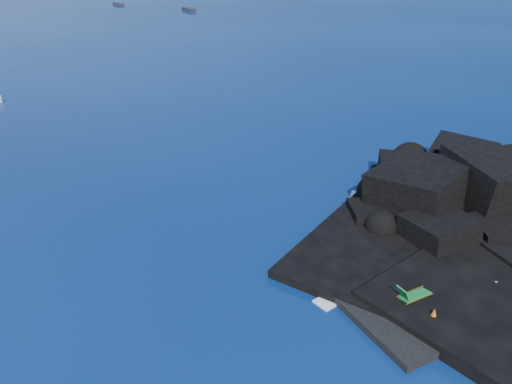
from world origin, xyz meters
TOP-DOWN VIEW (x-y plane):
  - ground at (0.00, 0.00)m, footprint 400.00×400.00m
  - headland at (13.00, 3.00)m, footprint 24.00×24.00m
  - beach at (4.50, 0.50)m, footprint 9.08×6.86m
  - surf_foam at (5.00, 5.00)m, footprint 10.00×8.00m
  - deck_chair at (3.12, 0.38)m, footprint 1.66×0.85m
  - towel at (6.51, -1.00)m, footprint 1.89×0.97m
  - sunbather at (6.51, -1.00)m, footprint 1.78×0.56m
  - marker_cone at (2.78, -0.89)m, footprint 0.52×0.52m
  - distant_boat_a at (35.38, 126.86)m, footprint 1.73×4.43m
  - distant_boat_b at (45.07, 105.00)m, footprint 1.67×4.97m

SIDE VIEW (x-z plane):
  - ground at x=0.00m, z-range 0.00..0.00m
  - headland at x=13.00m, z-range -1.80..1.80m
  - beach at x=4.50m, z-range -0.35..0.35m
  - surf_foam at x=5.00m, z-range -0.03..0.03m
  - distant_boat_a at x=35.38m, z-range -0.29..0.29m
  - distant_boat_b at x=45.07m, z-range -0.33..0.33m
  - towel at x=6.51m, z-range 0.35..0.40m
  - sunbather at x=6.51m, z-range 0.40..0.66m
  - marker_cone at x=2.78m, z-range 0.35..0.97m
  - deck_chair at x=3.12m, z-range 0.35..1.45m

